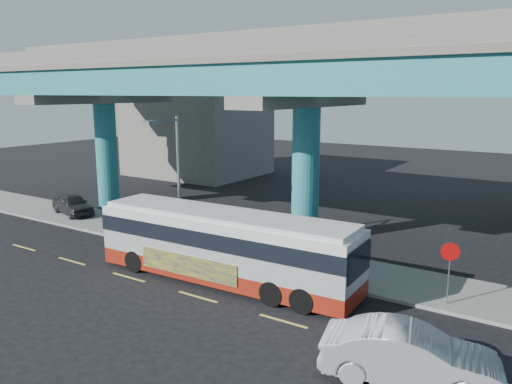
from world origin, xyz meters
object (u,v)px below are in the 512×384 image
Objects in this scene: parked_car at (73,204)px; street_lamp at (171,164)px; transit_bus at (225,244)px; stop_sign at (450,260)px; sedan at (410,355)px.

street_lamp is at bearing -85.93° from parked_car.
parked_car is 11.77m from street_lamp.
transit_bus is 1.79× the size of street_lamp.
transit_bus reaches higher than stop_sign.
street_lamp is at bearing 157.08° from transit_bus.
sedan is 0.77× the size of street_lamp.
sedan is 25.63m from parked_car.
transit_bus is 9.69m from sedan.
transit_bus is 16.05m from parked_car.
transit_bus reaches higher than parked_car.
stop_sign is at bearing 13.97° from transit_bus.
stop_sign is (8.79, 2.49, 0.21)m from transit_bus.
parked_car is 1.72× the size of stop_sign.
transit_bus is 5.75m from street_lamp.
street_lamp is at bearing 55.43° from sedan.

